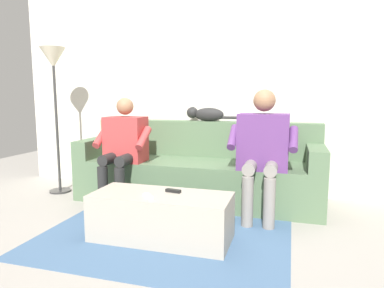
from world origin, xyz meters
The scene contains 11 objects.
ground_plane centered at (0.00, 0.60, 0.00)m, with size 8.00×8.00×0.00m, color gray.
back_wall centered at (0.00, -0.57, 1.22)m, with size 4.79×0.06×2.43m, color beige.
couch centered at (0.00, -0.13, 0.29)m, with size 2.51×0.77×0.82m.
coffee_table centered at (0.00, 0.95, 0.18)m, with size 1.07×0.45×0.36m.
person_left_seated centered at (-0.69, 0.20, 0.66)m, with size 0.61×0.55×1.16m.
person_right_seated centered at (0.69, 0.22, 0.62)m, with size 0.54×0.51×1.08m.
cat_on_backrest centered at (-0.01, -0.38, 0.90)m, with size 0.57×0.13×0.16m.
remote_white centered at (0.05, 1.07, 0.37)m, with size 0.14×0.04×0.02m, color white.
remote_black centered at (-0.07, 0.88, 0.37)m, with size 0.12×0.04×0.02m, color black.
floor_rug centered at (0.00, 0.82, 0.00)m, with size 1.93×1.57×0.01m, color #426084.
floor_lamp centered at (1.61, 0.04, 1.37)m, with size 0.27×0.27×1.63m.
Camera 1 is at (-0.93, 3.32, 1.10)m, focal length 32.09 mm.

